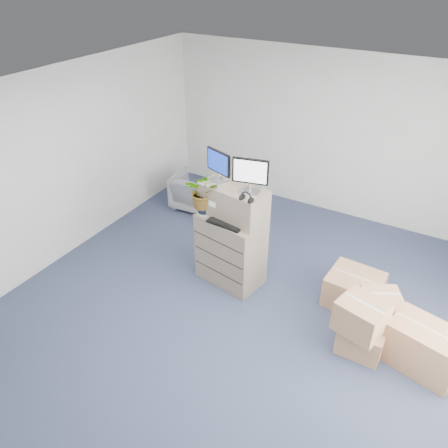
{
  "coord_description": "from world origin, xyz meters",
  "views": [
    {
      "loc": [
        1.97,
        -3.51,
        4.08
      ],
      "look_at": [
        -0.31,
        0.4,
        1.23
      ],
      "focal_mm": 35.0,
      "sensor_mm": 36.0,
      "label": 1
    }
  ],
  "objects_px": {
    "potted_plant": "(204,195)",
    "monitor_right": "(250,174)",
    "filing_cabinet_lower": "(231,250)",
    "office_chair": "(193,190)",
    "water_bottle": "(240,210)",
    "keyboard": "(226,223)",
    "monitor_left": "(219,164)"
  },
  "relations": [
    {
      "from": "filing_cabinet_lower",
      "to": "monitor_right",
      "type": "distance_m",
      "value": 1.24
    },
    {
      "from": "monitor_left",
      "to": "monitor_right",
      "type": "distance_m",
      "value": 0.51
    },
    {
      "from": "keyboard",
      "to": "water_bottle",
      "type": "relative_size",
      "value": 2.2
    },
    {
      "from": "filing_cabinet_lower",
      "to": "monitor_left",
      "type": "height_order",
      "value": "monitor_left"
    },
    {
      "from": "water_bottle",
      "to": "office_chair",
      "type": "distance_m",
      "value": 2.39
    },
    {
      "from": "monitor_right",
      "to": "office_chair",
      "type": "relative_size",
      "value": 0.65
    },
    {
      "from": "keyboard",
      "to": "potted_plant",
      "type": "height_order",
      "value": "potted_plant"
    },
    {
      "from": "filing_cabinet_lower",
      "to": "office_chair",
      "type": "bearing_deg",
      "value": 147.17
    },
    {
      "from": "potted_plant",
      "to": "monitor_right",
      "type": "bearing_deg",
      "value": 8.75
    },
    {
      "from": "monitor_right",
      "to": "keyboard",
      "type": "xyz_separation_m",
      "value": [
        -0.23,
        -0.2,
        -0.69
      ]
    },
    {
      "from": "filing_cabinet_lower",
      "to": "potted_plant",
      "type": "distance_m",
      "value": 0.88
    },
    {
      "from": "monitor_right",
      "to": "office_chair",
      "type": "xyz_separation_m",
      "value": [
        -1.89,
        1.47,
        -1.39
      ]
    },
    {
      "from": "office_chair",
      "to": "keyboard",
      "type": "bearing_deg",
      "value": 130.55
    },
    {
      "from": "water_bottle",
      "to": "keyboard",
      "type": "bearing_deg",
      "value": -109.53
    },
    {
      "from": "monitor_left",
      "to": "monitor_right",
      "type": "height_order",
      "value": "monitor_right"
    },
    {
      "from": "office_chair",
      "to": "potted_plant",
      "type": "bearing_deg",
      "value": 124.51
    },
    {
      "from": "filing_cabinet_lower",
      "to": "potted_plant",
      "type": "bearing_deg",
      "value": -160.38
    },
    {
      "from": "keyboard",
      "to": "office_chair",
      "type": "height_order",
      "value": "keyboard"
    },
    {
      "from": "monitor_right",
      "to": "potted_plant",
      "type": "height_order",
      "value": "monitor_right"
    },
    {
      "from": "filing_cabinet_lower",
      "to": "keyboard",
      "type": "relative_size",
      "value": 2.07
    },
    {
      "from": "keyboard",
      "to": "water_bottle",
      "type": "bearing_deg",
      "value": 74.5
    },
    {
      "from": "keyboard",
      "to": "filing_cabinet_lower",
      "type": "bearing_deg",
      "value": 99.51
    },
    {
      "from": "potted_plant",
      "to": "keyboard",
      "type": "bearing_deg",
      "value": -14.54
    },
    {
      "from": "monitor_right",
      "to": "water_bottle",
      "type": "bearing_deg",
      "value": 154.29
    },
    {
      "from": "keyboard",
      "to": "water_bottle",
      "type": "height_order",
      "value": "water_bottle"
    },
    {
      "from": "water_bottle",
      "to": "potted_plant",
      "type": "distance_m",
      "value": 0.52
    },
    {
      "from": "filing_cabinet_lower",
      "to": "office_chair",
      "type": "height_order",
      "value": "filing_cabinet_lower"
    },
    {
      "from": "monitor_right",
      "to": "office_chair",
      "type": "distance_m",
      "value": 2.77
    },
    {
      "from": "monitor_left",
      "to": "monitor_right",
      "type": "xyz_separation_m",
      "value": [
        0.5,
        -0.07,
        0.02
      ]
    },
    {
      "from": "filing_cabinet_lower",
      "to": "keyboard",
      "type": "distance_m",
      "value": 0.56
    },
    {
      "from": "monitor_left",
      "to": "office_chair",
      "type": "xyz_separation_m",
      "value": [
        -1.39,
        1.4,
        -1.37
      ]
    },
    {
      "from": "keyboard",
      "to": "office_chair",
      "type": "relative_size",
      "value": 0.71
    }
  ]
}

